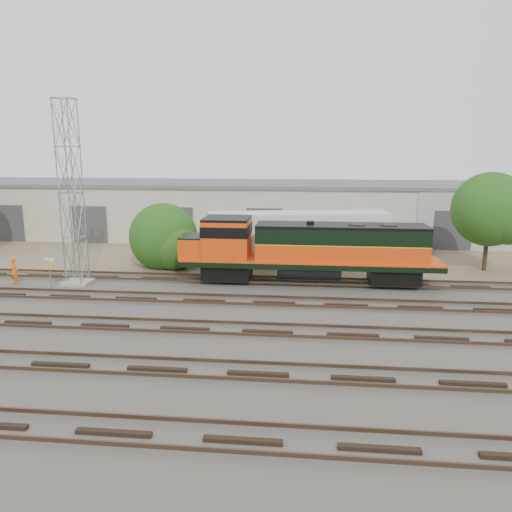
# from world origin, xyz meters

# --- Properties ---
(ground) EXTENTS (140.00, 140.00, 0.00)m
(ground) POSITION_xyz_m (0.00, 0.00, 0.00)
(ground) COLOR #47423A
(ground) RESTS_ON ground
(dirt_strip) EXTENTS (80.00, 16.00, 0.02)m
(dirt_strip) POSITION_xyz_m (0.00, 15.00, 0.01)
(dirt_strip) COLOR #726047
(dirt_strip) RESTS_ON ground
(tracks) EXTENTS (80.00, 20.40, 0.28)m
(tracks) POSITION_xyz_m (0.00, -3.00, 0.08)
(tracks) COLOR black
(tracks) RESTS_ON ground
(warehouse) EXTENTS (58.40, 10.40, 5.30)m
(warehouse) POSITION_xyz_m (0.04, 22.98, 2.65)
(warehouse) COLOR beige
(warehouse) RESTS_ON ground
(locomotive) EXTENTS (16.51, 2.90, 3.97)m
(locomotive) POSITION_xyz_m (5.65, 6.00, 2.29)
(locomotive) COLOR black
(locomotive) RESTS_ON tracks
(signal_tower) EXTENTS (1.69, 1.69, 11.50)m
(signal_tower) POSITION_xyz_m (-8.91, 4.49, 5.59)
(signal_tower) COLOR gray
(signal_tower) RESTS_ON ground
(sign_post) EXTENTS (0.79, 0.36, 2.06)m
(sign_post) POSITION_xyz_m (-9.93, 2.98, 1.44)
(sign_post) COLOR gray
(sign_post) RESTS_ON ground
(worker) EXTENTS (0.76, 0.66, 1.74)m
(worker) POSITION_xyz_m (-12.81, 3.89, 0.87)
(worker) COLOR #FA580D
(worker) RESTS_ON ground
(semi_trailer) EXTENTS (13.32, 4.96, 4.02)m
(semi_trailer) POSITION_xyz_m (5.45, 10.79, 2.53)
(semi_trailer) COLOR silver
(semi_trailer) RESTS_ON ground
(dumpster_blue) EXTENTS (1.99, 1.93, 1.50)m
(dumpster_blue) POSITION_xyz_m (15.22, 16.48, 0.75)
(dumpster_blue) COLOR navy
(dumpster_blue) RESTS_ON ground
(tree_mid) EXTENTS (5.23, 4.98, 4.98)m
(tree_mid) POSITION_xyz_m (-4.44, 9.56, 2.07)
(tree_mid) COLOR #382619
(tree_mid) RESTS_ON ground
(tree_east) EXTENTS (5.43, 5.17, 6.99)m
(tree_east) POSITION_xyz_m (18.64, 10.63, 4.26)
(tree_east) COLOR #382619
(tree_east) RESTS_ON ground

